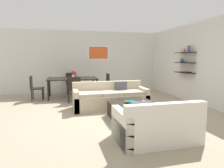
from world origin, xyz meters
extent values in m
plane|color=tan|center=(0.00, 0.00, 0.00)|extent=(18.00, 18.00, 0.00)
cube|color=silver|center=(0.30, 3.53, 1.35)|extent=(8.40, 0.06, 2.70)
cube|color=white|center=(0.28, 3.48, 1.75)|extent=(0.99, 0.02, 0.66)
cube|color=#E55926|center=(0.28, 3.47, 1.75)|extent=(0.84, 0.01, 0.53)
cube|color=silver|center=(3.03, 0.60, 1.35)|extent=(0.06, 8.20, 2.70)
cube|color=black|center=(2.86, 0.76, 1.70)|extent=(0.28, 0.90, 0.02)
cube|color=black|center=(2.86, 0.76, 1.35)|extent=(0.28, 0.90, 0.02)
cube|color=black|center=(2.86, 0.76, 1.00)|extent=(0.28, 0.90, 0.02)
cylinder|color=#4C518C|center=(2.86, 0.56, 1.82)|extent=(0.10, 0.10, 0.22)
sphere|color=teal|center=(2.86, 0.94, 1.43)|extent=(0.14, 0.14, 0.14)
cylinder|color=#D85933|center=(2.86, 0.81, 1.77)|extent=(0.07, 0.07, 0.12)
cube|color=#4C1E19|center=(2.86, 0.61, 1.03)|extent=(0.20, 0.28, 0.03)
cube|color=beige|center=(0.04, 0.30, 0.21)|extent=(2.21, 0.90, 0.42)
cube|color=beige|center=(0.04, 0.67, 0.60)|extent=(2.21, 0.16, 0.36)
cube|color=beige|center=(-0.99, 0.30, 0.30)|extent=(0.14, 0.90, 0.60)
cube|color=beige|center=(1.08, 0.30, 0.30)|extent=(0.14, 0.90, 0.60)
cube|color=beige|center=(-0.60, 0.26, 0.47)|extent=(0.62, 0.70, 0.10)
cube|color=beige|center=(0.04, 0.26, 0.47)|extent=(0.62, 0.70, 0.10)
cube|color=beige|center=(0.69, 0.26, 0.47)|extent=(0.62, 0.70, 0.10)
cube|color=#4C4C56|center=(0.44, 0.49, 0.60)|extent=(0.36, 0.13, 0.36)
cube|color=silver|center=(0.29, -2.20, 0.21)|extent=(1.45, 0.90, 0.42)
cube|color=silver|center=(0.29, -2.57, 0.60)|extent=(1.45, 0.16, 0.36)
cube|color=silver|center=(0.94, -2.20, 0.30)|extent=(0.14, 0.90, 0.60)
cube|color=silver|center=(-0.37, -2.20, 0.30)|extent=(0.14, 0.90, 0.60)
cube|color=silver|center=(0.58, -2.16, 0.47)|extent=(0.56, 0.70, 0.10)
cube|color=silver|center=(0.00, -2.16, 0.47)|extent=(0.56, 0.70, 0.10)
cube|color=#4C4C56|center=(-0.08, -2.39, 0.60)|extent=(0.36, 0.13, 0.36)
cube|color=black|center=(0.37, -0.86, 0.19)|extent=(1.15, 0.98, 0.38)
cylinder|color=#19666B|center=(0.32, -0.81, 0.41)|extent=(0.30, 0.30, 0.05)
torus|color=#19666B|center=(0.32, -0.81, 0.43)|extent=(0.30, 0.30, 0.02)
cylinder|color=silver|center=(0.60, -0.92, 0.42)|extent=(0.07, 0.07, 0.09)
sphere|color=#669E2D|center=(0.16, -0.82, 0.42)|extent=(0.08, 0.08, 0.08)
cube|color=black|center=(-0.97, 2.28, 0.73)|extent=(1.86, 1.00, 0.04)
cylinder|color=black|center=(-1.84, 1.84, 0.35)|extent=(0.06, 0.06, 0.71)
cylinder|color=black|center=(-0.10, 1.84, 0.35)|extent=(0.06, 0.06, 0.71)
cylinder|color=black|center=(-1.84, 2.72, 0.35)|extent=(0.06, 0.06, 0.71)
cylinder|color=black|center=(-0.10, 2.72, 0.35)|extent=(0.06, 0.06, 0.71)
cube|color=black|center=(0.28, 2.51, 0.43)|extent=(0.44, 0.44, 0.04)
cube|color=black|center=(0.48, 2.51, 0.67)|extent=(0.04, 0.44, 0.43)
cylinder|color=black|center=(0.10, 2.69, 0.21)|extent=(0.04, 0.04, 0.41)
cylinder|color=black|center=(0.10, 2.33, 0.21)|extent=(0.04, 0.04, 0.41)
cylinder|color=black|center=(0.46, 2.69, 0.21)|extent=(0.04, 0.04, 0.41)
cylinder|color=black|center=(0.46, 2.33, 0.21)|extent=(0.04, 0.04, 0.41)
cube|color=black|center=(-2.22, 2.05, 0.43)|extent=(0.44, 0.44, 0.04)
cube|color=black|center=(-2.42, 2.05, 0.67)|extent=(0.04, 0.44, 0.43)
cylinder|color=black|center=(-2.04, 1.87, 0.21)|extent=(0.04, 0.04, 0.41)
cylinder|color=black|center=(-2.04, 2.23, 0.21)|extent=(0.04, 0.04, 0.41)
cylinder|color=black|center=(-2.40, 1.87, 0.21)|extent=(0.04, 0.04, 0.41)
cylinder|color=black|center=(-2.40, 2.23, 0.21)|extent=(0.04, 0.04, 0.41)
cube|color=black|center=(-0.97, 3.10, 0.43)|extent=(0.44, 0.44, 0.04)
cube|color=black|center=(-0.97, 3.30, 0.67)|extent=(0.44, 0.04, 0.43)
cylinder|color=black|center=(-1.15, 2.92, 0.21)|extent=(0.04, 0.04, 0.41)
cylinder|color=black|center=(-0.79, 2.92, 0.21)|extent=(0.04, 0.04, 0.41)
cylinder|color=black|center=(-1.15, 3.28, 0.21)|extent=(0.04, 0.04, 0.41)
cylinder|color=black|center=(-0.79, 3.28, 0.21)|extent=(0.04, 0.04, 0.41)
cube|color=black|center=(-0.97, 1.46, 0.43)|extent=(0.44, 0.44, 0.04)
cube|color=black|center=(-0.97, 1.26, 0.67)|extent=(0.44, 0.04, 0.43)
cylinder|color=black|center=(-0.79, 1.64, 0.21)|extent=(0.04, 0.04, 0.41)
cylinder|color=black|center=(-1.15, 1.64, 0.21)|extent=(0.04, 0.04, 0.41)
cylinder|color=black|center=(-0.79, 1.28, 0.21)|extent=(0.04, 0.04, 0.41)
cylinder|color=black|center=(-1.15, 1.28, 0.21)|extent=(0.04, 0.04, 0.41)
cylinder|color=silver|center=(-1.66, 2.16, 0.75)|extent=(0.06, 0.06, 0.01)
cylinder|color=silver|center=(-1.66, 2.16, 0.80)|extent=(0.01, 0.01, 0.08)
cylinder|color=silver|center=(-1.66, 2.16, 0.88)|extent=(0.06, 0.06, 0.10)
cylinder|color=silver|center=(-0.97, 1.84, 0.75)|extent=(0.06, 0.06, 0.01)
cylinder|color=silver|center=(-0.97, 1.84, 0.79)|extent=(0.01, 0.01, 0.08)
cylinder|color=silver|center=(-0.97, 1.84, 0.87)|extent=(0.07, 0.07, 0.07)
cylinder|color=silver|center=(-0.28, 2.40, 0.75)|extent=(0.06, 0.06, 0.01)
cylinder|color=silver|center=(-0.28, 2.40, 0.79)|extent=(0.01, 0.01, 0.07)
cylinder|color=silver|center=(-0.28, 2.40, 0.87)|extent=(0.08, 0.08, 0.09)
cylinder|color=olive|center=(-0.90, 2.32, 0.83)|extent=(0.12, 0.12, 0.16)
sphere|color=red|center=(-0.90, 2.32, 0.97)|extent=(0.16, 0.16, 0.16)
camera|label=1|loc=(-1.36, -5.43, 1.51)|focal=31.84mm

